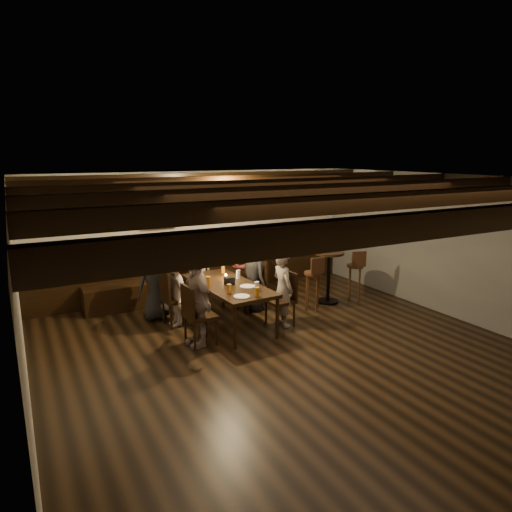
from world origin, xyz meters
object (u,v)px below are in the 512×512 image
person_bench_left (155,285)px  person_bench_centre (200,275)px  chair_left_far (199,326)px  bar_stool_left (313,290)px  dining_table (228,287)px  person_left_near (173,290)px  chair_right_near (252,294)px  person_right_far (283,289)px  chair_right_far (281,309)px  person_bench_right (248,268)px  chair_left_near (176,308)px  bar_stool_right (355,282)px  person_left_far (197,301)px  person_right_near (254,275)px  high_top_table (329,269)px

person_bench_left → person_bench_centre: 0.91m
chair_left_far → bar_stool_left: bar_stool_left is taller
dining_table → person_left_near: bearing=149.0°
chair_right_near → person_right_far: 0.95m
chair_right_near → person_left_near: 1.50m
chair_right_far → person_bench_right: (0.11, 1.36, 0.38)m
dining_table → person_bench_left: size_ratio=1.61×
person_left_near → bar_stool_left: 2.45m
chair_right_far → person_left_near: 1.75m
person_bench_centre → bar_stool_left: size_ratio=1.23×
bar_stool_left → chair_left_near: bearing=172.0°
person_bench_centre → bar_stool_right: size_ratio=1.23×
person_bench_centre → person_right_far: person_right_far is taller
chair_left_far → chair_right_far: size_ratio=1.03×
person_bench_right → person_left_near: size_ratio=1.08×
bar_stool_left → person_bench_right: bearing=131.1°
person_left_near → person_left_far: bearing=-0.0°
chair_right_near → person_bench_left: (-1.64, 0.36, 0.29)m
person_right_near → person_left_far: bearing=121.0°
person_bench_right → person_right_far: size_ratio=1.07×
chair_right_far → person_left_far: size_ratio=0.66×
person_bench_left → high_top_table: bearing=164.5°
person_right_near → person_bench_right: bearing=-18.4°
person_bench_centre → bar_stool_left: (1.69, -1.08, -0.24)m
chair_left_far → chair_right_near: 1.70m
person_bench_right → chair_left_far: bearing=39.8°
dining_table → chair_left_near: size_ratio=2.07×
chair_left_near → chair_right_near: (1.44, 0.08, 0.01)m
person_right_far → high_top_table: 1.48m
dining_table → person_right_far: (0.77, -0.41, -0.03)m
chair_right_far → person_left_near: (-1.52, 0.82, 0.33)m
person_bench_right → chair_left_near: bearing=15.5°
chair_right_far → person_right_near: 0.97m
chair_left_far → person_bench_centre: 1.69m
chair_left_far → bar_stool_left: size_ratio=0.93×
bar_stool_right → dining_table: bearing=-163.4°
high_top_table → bar_stool_right: size_ratio=0.99×
person_bench_right → chair_right_far: bearing=82.3°
person_left_near → bar_stool_left: size_ratio=1.22×
chair_left_near → high_top_table: size_ratio=0.95×
dining_table → person_bench_centre: (-0.06, 1.05, -0.04)m
chair_right_near → person_bench_right: (0.15, 0.46, 0.35)m
person_right_far → chair_left_near: bearing=58.5°
person_bench_centre → person_right_near: size_ratio=0.96×
person_bench_left → person_bench_right: bearing=180.0°
person_right_far → bar_stool_right: 1.92m
person_left_near → high_top_table: bearing=82.3°
chair_left_near → person_left_near: 0.32m
person_right_far → bar_stool_left: bearing=-69.3°
person_left_far → chair_left_near: bearing=178.0°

